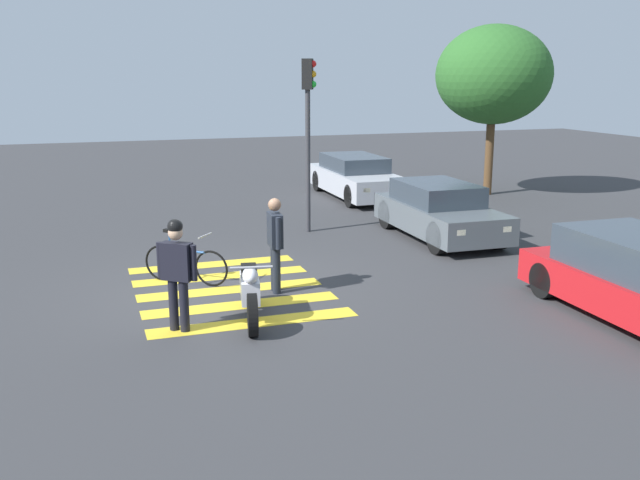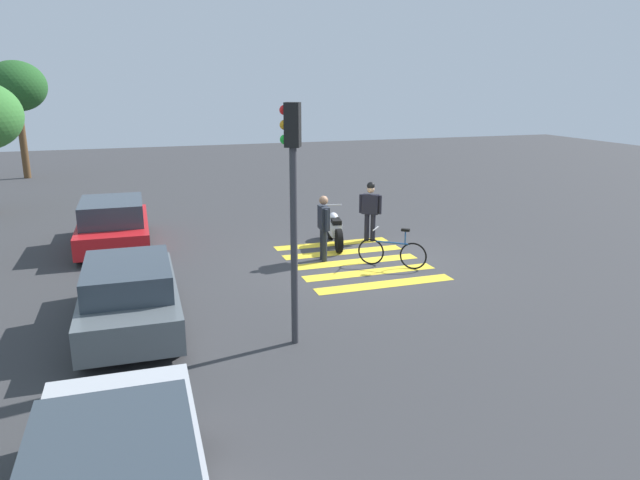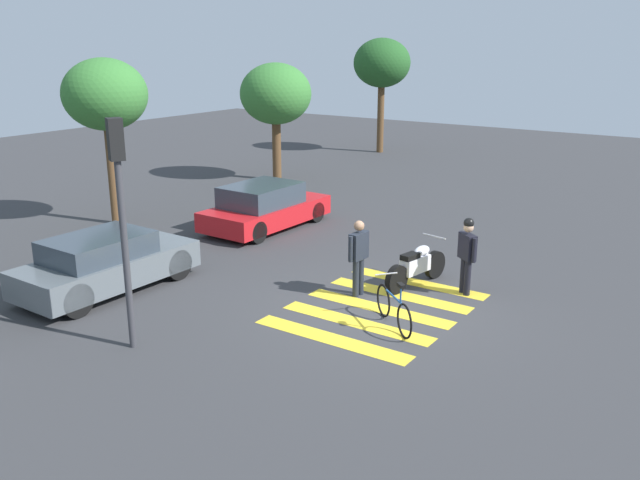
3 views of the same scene
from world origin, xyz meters
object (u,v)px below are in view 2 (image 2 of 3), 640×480
police_motorcycle (335,229)px  traffic_light_pole (292,186)px  car_grey_coupe (130,295)px  car_red_convertible (113,224)px  officer_on_foot (370,208)px  leaning_bicycle (392,252)px  officer_by_motorcycle (324,224)px

police_motorcycle → traffic_light_pole: traffic_light_pole is taller
car_grey_coupe → car_red_convertible: bearing=3.3°
officer_on_foot → car_grey_coupe: (-4.25, 6.60, -0.35)m
leaning_bicycle → officer_on_foot: size_ratio=0.79×
police_motorcycle → traffic_light_pole: 6.77m
car_red_convertible → traffic_light_pole: (-7.56, -3.02, 2.13)m
officer_by_motorcycle → officer_on_foot: bearing=-53.3°
leaning_bicycle → traffic_light_pole: size_ratio=0.33×
officer_on_foot → car_grey_coupe: 7.85m
leaning_bicycle → car_grey_coupe: (-1.81, 6.15, 0.25)m
police_motorcycle → car_grey_coupe: 6.86m
leaning_bicycle → officer_by_motorcycle: officer_by_motorcycle is taller
car_grey_coupe → officer_on_foot: bearing=-57.2°
traffic_light_pole → officer_on_foot: bearing=-33.8°
car_red_convertible → leaning_bicycle: bearing=-122.6°
officer_on_foot → car_red_convertible: officer_on_foot is taller
traffic_light_pole → car_grey_coupe: bearing=59.1°
leaning_bicycle → traffic_light_pole: 5.43m
officer_on_foot → officer_by_motorcycle: bearing=126.7°
officer_by_motorcycle → car_grey_coupe: 5.53m
police_motorcycle → officer_by_motorcycle: size_ratio=1.22×
officer_by_motorcycle → car_red_convertible: 5.95m
car_grey_coupe → car_red_convertible: 5.97m
police_motorcycle → officer_on_foot: size_ratio=1.19×
police_motorcycle → car_grey_coupe: car_grey_coupe is taller
leaning_bicycle → traffic_light_pole: (-3.42, 3.47, 2.39)m
leaning_bicycle → officer_on_foot: 2.55m
officer_by_motorcycle → traffic_light_pole: traffic_light_pole is taller
officer_by_motorcycle → car_red_convertible: bearing=58.5°
leaning_bicycle → car_red_convertible: (4.15, 6.49, 0.25)m
car_grey_coupe → leaning_bicycle: bearing=-73.6°
police_motorcycle → car_grey_coupe: (-4.12, 5.48, 0.17)m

